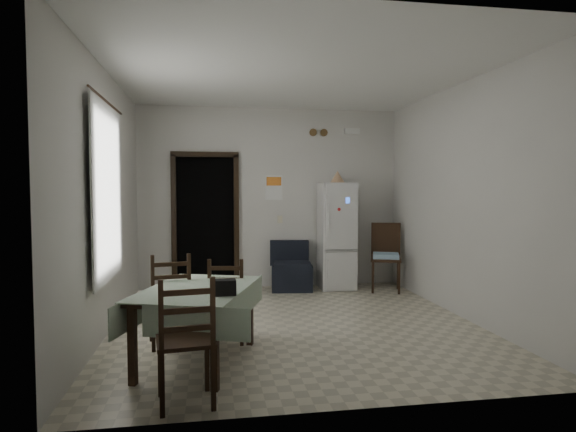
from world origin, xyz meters
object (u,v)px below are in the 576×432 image
(navy_seat, at_px, (292,266))
(corner_chair, at_px, (386,257))
(dining_chair_far_right, at_px, (228,299))
(dining_chair_near_head, at_px, (185,339))
(fridge, at_px, (337,236))
(dining_table, at_px, (198,325))
(dining_chair_far_left, at_px, (170,299))

(navy_seat, distance_m, corner_chair, 1.48)
(dining_chair_far_right, bearing_deg, corner_chair, -131.13)
(navy_seat, bearing_deg, dining_chair_near_head, -103.59)
(navy_seat, height_order, dining_chair_far_right, dining_chair_far_right)
(fridge, xyz_separation_m, navy_seat, (-0.73, 0.00, -0.47))
(fridge, bearing_deg, dining_table, -123.57)
(dining_chair_near_head, bearing_deg, dining_table, -102.25)
(navy_seat, height_order, dining_chair_near_head, dining_chair_near_head)
(fridge, xyz_separation_m, corner_chair, (0.70, -0.35, -0.32))
(corner_chair, height_order, dining_table, corner_chair)
(navy_seat, relative_size, dining_table, 0.57)
(fridge, height_order, dining_chair_far_left, fridge)
(fridge, relative_size, navy_seat, 2.22)
(dining_chair_far_right, xyz_separation_m, dining_chair_near_head, (-0.36, -1.45, 0.04))
(navy_seat, height_order, dining_chair_far_left, dining_chair_far_left)
(fridge, relative_size, dining_chair_far_left, 1.78)
(navy_seat, xyz_separation_m, dining_chair_far_left, (-1.68, -2.47, 0.09))
(dining_chair_far_right, bearing_deg, dining_table, 73.40)
(dining_chair_far_left, relative_size, dining_chair_near_head, 0.98)
(corner_chair, relative_size, dining_chair_far_left, 1.11)
(dining_table, xyz_separation_m, dining_chair_far_left, (-0.30, 0.57, 0.13))
(navy_seat, bearing_deg, corner_chair, -6.67)
(navy_seat, bearing_deg, fridge, 6.98)
(dining_chair_far_left, height_order, dining_chair_near_head, dining_chair_near_head)
(fridge, relative_size, dining_table, 1.27)
(dining_table, xyz_separation_m, dining_chair_far_right, (0.29, 0.60, 0.10))
(corner_chair, relative_size, dining_chair_near_head, 1.09)
(dining_chair_far_right, bearing_deg, dining_chair_near_head, 85.25)
(corner_chair, relative_size, dining_chair_far_right, 1.20)
(dining_table, distance_m, dining_chair_far_left, 0.65)
(dining_table, height_order, dining_chair_far_right, dining_chair_far_right)
(dining_chair_near_head, bearing_deg, navy_seat, -118.14)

